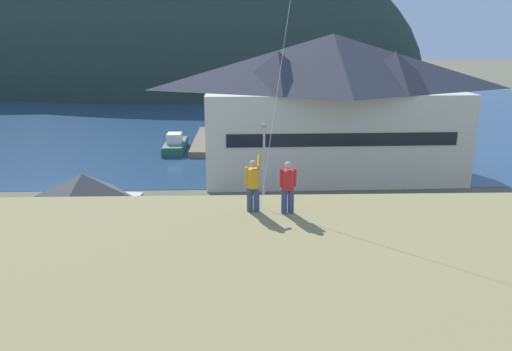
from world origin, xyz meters
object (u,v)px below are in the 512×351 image
(storage_shed_near_lot, at_px, (86,214))
(person_kite_flyer, at_px, (253,184))
(person_companion, at_px, (288,186))
(parked_car_corner_spot, at_px, (395,264))
(parked_car_back_row_left, at_px, (262,229))
(wharf_dock, at_px, (208,141))
(parking_light_pole, at_px, (264,166))
(parked_car_front_row_end, at_px, (237,271))
(moored_boat_wharfside, at_px, (175,145))
(parked_car_front_row_silver, at_px, (334,222))
(parked_car_mid_row_far, at_px, (447,232))
(harbor_lodge, at_px, (331,102))

(storage_shed_near_lot, bearing_deg, person_kite_flyer, -50.46)
(person_companion, bearing_deg, parked_car_corner_spot, 50.68)
(parked_car_back_row_left, height_order, person_kite_flyer, person_kite_flyer)
(wharf_dock, height_order, person_companion, person_companion)
(parked_car_back_row_left, relative_size, parked_car_corner_spot, 1.00)
(parking_light_pole, xyz_separation_m, person_kite_flyer, (-1.16, -16.92, 3.78))
(parked_car_front_row_end, distance_m, person_companion, 10.11)
(moored_boat_wharfside, height_order, parked_car_back_row_left, moored_boat_wharfside)
(parked_car_corner_spot, bearing_deg, parked_car_back_row_left, 143.52)
(parked_car_front_row_end, height_order, parked_car_front_row_silver, same)
(parked_car_mid_row_far, xyz_separation_m, parked_car_corner_spot, (-4.53, -4.18, 0.00))
(wharf_dock, xyz_separation_m, parked_car_back_row_left, (5.41, -31.02, 0.71))
(parked_car_front_row_end, relative_size, parked_car_front_row_silver, 1.03)
(parked_car_front_row_end, bearing_deg, storage_shed_near_lot, 153.87)
(wharf_dock, xyz_separation_m, parked_car_front_row_silver, (10.09, -29.96, 0.71))
(moored_boat_wharfside, bearing_deg, harbor_lodge, -32.95)
(parked_car_mid_row_far, bearing_deg, person_kite_flyer, -135.63)
(harbor_lodge, height_order, parked_car_corner_spot, harbor_lodge)
(harbor_lodge, relative_size, parked_car_back_row_left, 5.65)
(parked_car_mid_row_far, bearing_deg, harbor_lodge, 103.67)
(moored_boat_wharfside, height_order, parked_car_mid_row_far, moored_boat_wharfside)
(harbor_lodge, height_order, wharf_dock, harbor_lodge)
(parked_car_front_row_end, bearing_deg, parked_car_corner_spot, 3.96)
(parked_car_front_row_end, bearing_deg, parked_car_back_row_left, 74.47)
(parked_car_back_row_left, height_order, parked_car_front_row_silver, same)
(storage_shed_near_lot, distance_m, person_kite_flyer, 15.66)
(wharf_dock, height_order, parking_light_pole, parking_light_pole)
(moored_boat_wharfside, distance_m, parked_car_front_row_end, 33.25)
(parked_car_mid_row_far, distance_m, person_companion, 17.67)
(parked_car_front_row_end, height_order, parked_car_mid_row_far, same)
(harbor_lodge, xyz_separation_m, storage_shed_near_lot, (-17.31, -17.84, -4.25))
(harbor_lodge, distance_m, moored_boat_wharfside, 19.92)
(parked_car_back_row_left, relative_size, person_kite_flyer, 2.32)
(parked_car_back_row_left, height_order, parked_car_corner_spot, same)
(parked_car_front_row_silver, relative_size, parked_car_corner_spot, 0.98)
(parked_car_front_row_silver, bearing_deg, person_companion, -107.63)
(moored_boat_wharfside, distance_m, person_kite_flyer, 40.95)
(harbor_lodge, distance_m, wharf_dock, 20.14)
(parked_car_front_row_silver, height_order, parked_car_corner_spot, same)
(storage_shed_near_lot, height_order, parked_car_front_row_end, storage_shed_near_lot)
(harbor_lodge, bearing_deg, parked_car_front_row_end, -111.15)
(person_kite_flyer, bearing_deg, harbor_lodge, 74.88)
(person_kite_flyer, bearing_deg, parked_car_corner_spot, 45.31)
(harbor_lodge, distance_m, parked_car_front_row_silver, 16.75)
(wharf_dock, distance_m, parked_car_mid_row_far, 35.91)
(person_companion, bearing_deg, parked_car_front_row_end, 103.69)
(person_companion, bearing_deg, parked_car_front_row_silver, 72.37)
(person_kite_flyer, height_order, person_companion, person_kite_flyer)
(person_companion, bearing_deg, moored_boat_wharfside, 102.92)
(harbor_lodge, height_order, person_kite_flyer, harbor_lodge)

